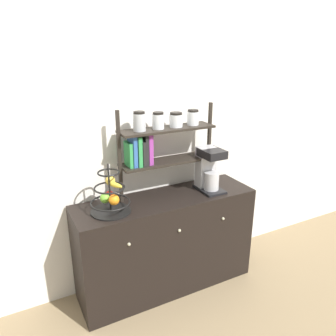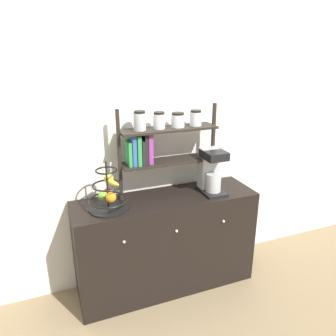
% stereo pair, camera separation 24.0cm
% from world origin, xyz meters
% --- Properties ---
extents(ground_plane, '(12.00, 12.00, 0.00)m').
position_xyz_m(ground_plane, '(0.00, 0.00, 0.00)').
color(ground_plane, '#847051').
extents(wall_back, '(7.00, 0.05, 2.60)m').
position_xyz_m(wall_back, '(0.00, 0.47, 1.30)').
color(wall_back, silver).
rests_on(wall_back, ground_plane).
extents(sideboard, '(1.46, 0.44, 0.82)m').
position_xyz_m(sideboard, '(0.00, 0.21, 0.41)').
color(sideboard, black).
rests_on(sideboard, ground_plane).
extents(coffee_maker, '(0.17, 0.26, 0.35)m').
position_xyz_m(coffee_maker, '(0.39, 0.21, 1.00)').
color(coffee_maker, black).
rests_on(coffee_maker, sideboard).
extents(fruit_stand, '(0.29, 0.29, 0.36)m').
position_xyz_m(fruit_stand, '(-0.46, 0.18, 0.94)').
color(fruit_stand, black).
rests_on(fruit_stand, sideboard).
extents(shelf_hutch, '(0.81, 0.20, 0.70)m').
position_xyz_m(shelf_hutch, '(-0.02, 0.31, 1.26)').
color(shelf_hutch, black).
rests_on(shelf_hutch, sideboard).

